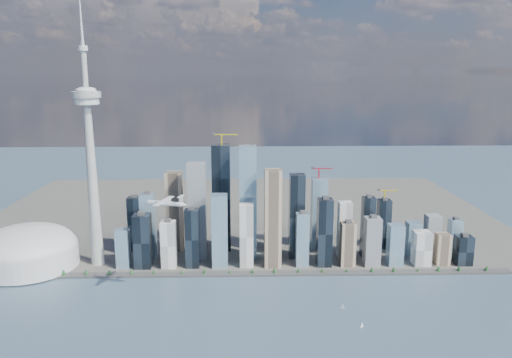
{
  "coord_description": "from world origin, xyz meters",
  "views": [
    {
      "loc": [
        8.07,
        -686.87,
        399.39
      ],
      "look_at": [
        31.74,
        260.0,
        194.6
      ],
      "focal_mm": 35.0,
      "sensor_mm": 36.0,
      "label": 1
    }
  ],
  "objects_px": {
    "dome_stadium": "(27,249)",
    "sailboat_east": "(343,306)",
    "sailboat_west": "(362,325)",
    "needle_tower": "(90,155)",
    "airplane": "(166,203)"
  },
  "relations": [
    {
      "from": "needle_tower",
      "to": "sailboat_west",
      "type": "relative_size",
      "value": 58.61
    },
    {
      "from": "needle_tower",
      "to": "airplane",
      "type": "height_order",
      "value": "needle_tower"
    },
    {
      "from": "needle_tower",
      "to": "sailboat_west",
      "type": "height_order",
      "value": "needle_tower"
    },
    {
      "from": "sailboat_west",
      "to": "needle_tower",
      "type": "bearing_deg",
      "value": 129.62
    },
    {
      "from": "dome_stadium",
      "to": "sailboat_west",
      "type": "relative_size",
      "value": 21.29
    },
    {
      "from": "needle_tower",
      "to": "sailboat_west",
      "type": "distance_m",
      "value": 611.68
    },
    {
      "from": "needle_tower",
      "to": "sailboat_east",
      "type": "xyz_separation_m",
      "value": [
        477.4,
        -208.35,
        -232.59
      ]
    },
    {
      "from": "needle_tower",
      "to": "sailboat_east",
      "type": "relative_size",
      "value": 54.42
    },
    {
      "from": "airplane",
      "to": "sailboat_west",
      "type": "xyz_separation_m",
      "value": [
        321.4,
        -107.24,
        -175.72
      ]
    },
    {
      "from": "dome_stadium",
      "to": "sailboat_west",
      "type": "height_order",
      "value": "dome_stadium"
    },
    {
      "from": "airplane",
      "to": "sailboat_east",
      "type": "height_order",
      "value": "airplane"
    },
    {
      "from": "dome_stadium",
      "to": "sailboat_east",
      "type": "distance_m",
      "value": 649.49
    },
    {
      "from": "dome_stadium",
      "to": "sailboat_west",
      "type": "distance_m",
      "value": 688.59
    },
    {
      "from": "airplane",
      "to": "sailboat_east",
      "type": "distance_m",
      "value": 353.22
    },
    {
      "from": "sailboat_east",
      "to": "airplane",
      "type": "bearing_deg",
      "value": -163.44
    }
  ]
}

